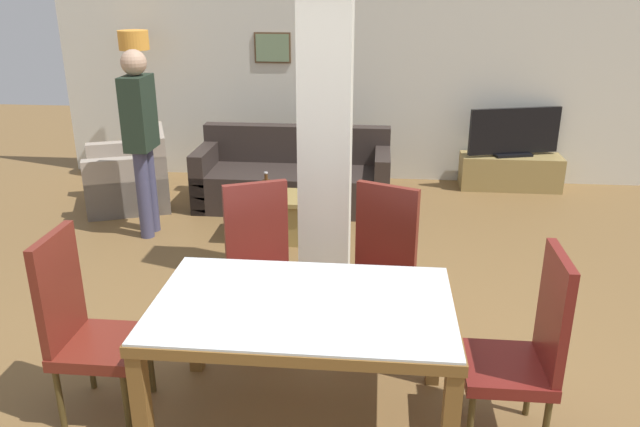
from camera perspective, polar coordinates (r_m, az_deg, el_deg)
name	(u,v)px	position (r m, az deg, el deg)	size (l,w,h in m)	color
ground_plane	(304,421)	(3.76, -1.45, -18.47)	(18.00, 18.00, 0.00)	brown
back_wall	(350,69)	(7.72, 2.80, 13.02)	(7.20, 0.09, 2.70)	silver
divider_pillar	(326,125)	(4.72, 0.51, 8.13)	(0.39, 0.36, 2.70)	silver
dining_table	(303,327)	(3.40, -1.54, -10.36)	(1.60, 1.00, 0.77)	brown
dining_chair_head_right	(527,346)	(3.50, 18.36, -11.44)	(0.46, 0.46, 1.10)	maroon
dining_chair_far_right	(379,264)	(4.22, 5.39, -4.65)	(0.60, 0.60, 1.10)	maroon
dining_chair_far_left	(261,261)	(4.26, -5.40, -4.39)	(0.61, 0.61, 1.10)	maroon
dining_chair_head_left	(83,323)	(3.77, -20.84, -9.34)	(0.46, 0.46, 1.10)	maroon
sofa	(294,180)	(6.92, -2.40, 3.11)	(2.10, 0.85, 0.84)	#302723
armchair	(132,180)	(7.21, -16.82, 2.96)	(1.11, 1.11, 0.84)	#A49686
coffee_table	(273,216)	(6.03, -4.35, -0.27)	(0.73, 0.49, 0.44)	olive
bottle	(266,189)	(5.83, -4.92, 2.27)	(0.08, 0.08, 0.26)	#4C2D14
tv_stand	(510,172)	(7.84, 16.98, 3.66)	(1.18, 0.40, 0.41)	#998047
tv_screen	(514,133)	(7.72, 17.35, 7.06)	(1.08, 0.35, 0.57)	black
floor_lamp	(135,55)	(7.81, -16.56, 13.72)	(0.35, 0.35, 1.82)	#B7B7BC
standing_person	(141,131)	(6.13, -16.08, 7.28)	(0.23, 0.38, 1.78)	#444361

